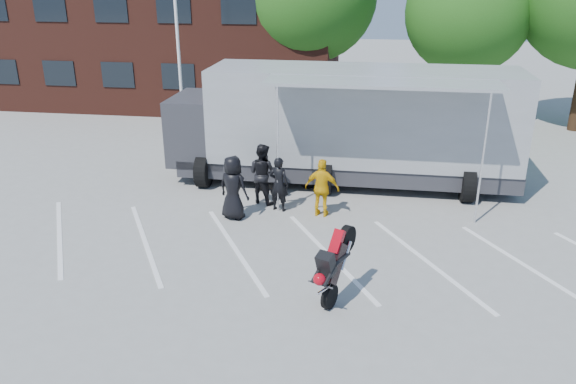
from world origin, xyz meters
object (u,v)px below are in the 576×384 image
(flagpole, at_px, (182,15))
(parked_motorcycle, at_px, (287,189))
(spectator_leather_c, at_px, (262,174))
(spectator_hivis, at_px, (322,188))
(stunt_bike_rider, at_px, (342,295))
(transporter_truck, at_px, (345,182))
(spectator_leather_a, at_px, (233,188))
(spectator_leather_b, at_px, (279,184))
(tree_mid, at_px, (468,12))

(flagpole, relative_size, parked_motorcycle, 3.83)
(spectator_leather_c, distance_m, spectator_hivis, 2.03)
(flagpole, height_order, spectator_hivis, flagpole)
(flagpole, distance_m, parked_motorcycle, 8.35)
(flagpole, xyz_separation_m, stunt_bike_rider, (6.88, -10.82, -5.05))
(transporter_truck, distance_m, spectator_leather_a, 4.64)
(flagpole, distance_m, spectator_hivis, 9.88)
(parked_motorcycle, height_order, spectator_hivis, spectator_hivis)
(parked_motorcycle, bearing_deg, spectator_leather_a, 137.83)
(spectator_leather_b, relative_size, spectator_leather_c, 0.89)
(spectator_leather_c, bearing_deg, parked_motorcycle, -92.64)
(flagpole, distance_m, stunt_bike_rider, 13.78)
(tree_mid, xyz_separation_m, stunt_bike_rider, (-4.36, -15.82, -4.94))
(flagpole, distance_m, transporter_truck, 9.06)
(flagpole, height_order, spectator_leather_b, flagpole)
(spectator_leather_a, xyz_separation_m, spectator_hivis, (2.46, 0.53, -0.07))
(tree_mid, distance_m, stunt_bike_rider, 17.14)
(spectator_leather_a, bearing_deg, stunt_bike_rider, 152.07)
(transporter_truck, height_order, spectator_hivis, transporter_truck)
(flagpole, distance_m, spectator_leather_b, 9.01)
(stunt_bike_rider, xyz_separation_m, spectator_leather_c, (-2.73, 4.97, 0.92))
(parked_motorcycle, distance_m, spectator_hivis, 2.48)
(transporter_truck, distance_m, spectator_hivis, 3.07)
(stunt_bike_rider, relative_size, spectator_leather_a, 0.98)
(tree_mid, xyz_separation_m, transporter_truck, (-4.70, -8.69, -4.94))
(spectator_leather_c, bearing_deg, transporter_truck, -114.89)
(spectator_leather_b, bearing_deg, spectator_leather_a, 46.99)
(spectator_hivis, bearing_deg, transporter_truck, -90.76)
(flagpole, relative_size, tree_mid, 1.04)
(parked_motorcycle, distance_m, spectator_leather_c, 1.59)
(tree_mid, distance_m, spectator_hivis, 13.36)
(parked_motorcycle, relative_size, spectator_leather_b, 1.28)
(spectator_hivis, bearing_deg, parked_motorcycle, -46.32)
(spectator_leather_a, bearing_deg, spectator_hivis, -147.54)
(parked_motorcycle, distance_m, spectator_leather_a, 2.86)
(flagpole, bearing_deg, tree_mid, 23.97)
(transporter_truck, relative_size, spectator_leather_c, 6.44)
(tree_mid, relative_size, parked_motorcycle, 3.68)
(parked_motorcycle, bearing_deg, spectator_leather_b, 163.87)
(spectator_leather_a, xyz_separation_m, spectator_leather_c, (0.58, 1.28, -0.00))
(transporter_truck, relative_size, stunt_bike_rider, 6.60)
(parked_motorcycle, bearing_deg, stunt_bike_rider, -177.80)
(flagpole, bearing_deg, transporter_truck, -29.43)
(spectator_leather_a, bearing_deg, flagpole, -43.18)
(tree_mid, relative_size, spectator_leather_b, 4.70)
(spectator_leather_a, distance_m, spectator_leather_b, 1.40)
(tree_mid, bearing_deg, spectator_leather_b, -119.71)
(flagpole, bearing_deg, stunt_bike_rider, -57.54)
(spectator_leather_c, bearing_deg, flagpole, -31.51)
(stunt_bike_rider, bearing_deg, spectator_hivis, 124.96)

